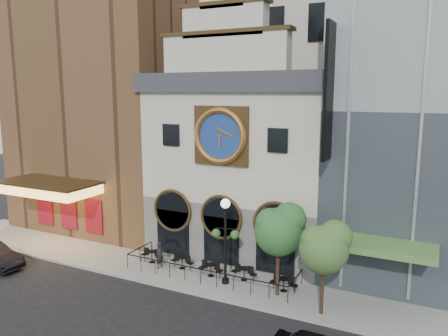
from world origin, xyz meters
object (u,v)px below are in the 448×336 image
Objects in this scene: bistro_2 at (211,269)px; lamppost at (225,232)px; tree_right at (325,246)px; bistro_4 at (284,283)px; pedestrian at (160,255)px; bistro_1 at (182,261)px; bistro_0 at (152,256)px; tree_left at (280,228)px; bistro_3 at (244,273)px.

lamppost is at bearing -22.50° from bistro_2.
lamppost reaches higher than bistro_2.
tree_right is (5.93, -1.00, 0.43)m from lamppost.
bistro_4 is 0.32× the size of tree_right.
lamppost is at bearing -171.21° from bistro_4.
pedestrian is 0.35× the size of tree_right.
bistro_1 is at bearing 155.21° from lamppost.
lamppost is at bearing -81.97° from pedestrian.
bistro_0 and bistro_4 have the same top height.
bistro_3 is at bearing 159.83° from tree_left.
tree_left is (6.65, -0.75, 3.36)m from bistro_1.
bistro_2 is 0.32× the size of tree_right.
bistro_4 is at bearing -1.71° from bistro_1.
pedestrian is at bearing -158.44° from bistro_1.
pedestrian is (-1.33, -0.52, 0.38)m from bistro_1.
tree_left is at bearing -6.42° from bistro_1.
pedestrian is 8.52m from tree_left.
bistro_0 is 0.30× the size of tree_left.
bistro_4 is (6.78, -0.20, 0.00)m from bistro_1.
tree_right reaches higher than bistro_1.
lamppost is at bearing 170.46° from tree_right.
bistro_0 is 0.32× the size of tree_right.
bistro_0 is 0.31× the size of lamppost.
bistro_1 is 1.00× the size of bistro_4.
bistro_4 is (9.09, -0.18, 0.00)m from bistro_0.
tree_left reaches higher than bistro_4.
bistro_3 is 4.25m from tree_left.
bistro_2 and bistro_4 have the same top height.
lamppost is at bearing -132.52° from bistro_3.
bistro_3 is at bearing 2.06° from bistro_1.
tree_right is at bearing -22.26° from lamppost.
pedestrian is at bearing -177.73° from bistro_4.
pedestrian is at bearing -173.03° from bistro_3.
bistro_4 is 3.41m from tree_left.
tree_right reaches higher than bistro_4.
bistro_0 is 6.51m from bistro_3.
pedestrian is at bearing 173.58° from tree_right.
bistro_4 is at bearing -1.16° from bistro_0.
lamppost is (1.23, -0.51, 2.67)m from bistro_2.
bistro_0 is 9.09m from bistro_4.
bistro_2 is at bearing -2.54° from bistro_0.
bistro_0 is 0.94× the size of pedestrian.
tree_right reaches higher than pedestrian.
bistro_3 is 0.30× the size of tree_left.
bistro_2 is at bearing 168.13° from tree_right.
bistro_4 is (4.61, 0.01, 0.00)m from bistro_2.
bistro_0 is at bearing 73.21° from pedestrian.
pedestrian reaches higher than bistro_0.
bistro_1 and bistro_4 have the same top height.
tree_left is at bearing -103.85° from bistro_4.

